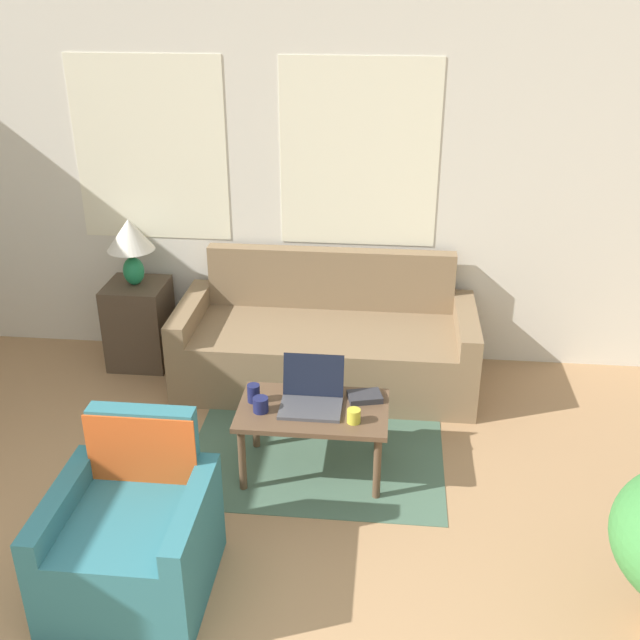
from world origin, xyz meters
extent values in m
cube|color=silver|center=(0.00, 3.58, 1.30)|extent=(6.93, 0.05, 2.60)
cube|color=white|center=(-0.83, 3.55, 1.55)|extent=(1.10, 0.01, 1.30)
cube|color=white|center=(0.65, 3.55, 1.55)|extent=(1.10, 0.01, 1.30)
cube|color=#476651|center=(0.50, 2.54, 0.00)|extent=(1.55, 1.90, 0.01)
cube|color=#846B4C|center=(0.47, 3.06, 0.22)|extent=(1.79, 0.86, 0.44)
cube|color=#846B4C|center=(0.47, 3.43, 0.45)|extent=(1.79, 0.12, 0.89)
cube|color=#846B4C|center=(-0.49, 3.06, 0.30)|extent=(0.14, 0.86, 0.59)
cube|color=#846B4C|center=(1.44, 3.06, 0.30)|extent=(0.14, 0.86, 0.59)
cube|color=#2D6B75|center=(-0.25, 1.00, 0.22)|extent=(0.52, 0.73, 0.44)
cube|color=#2D6B75|center=(-0.25, 1.31, 0.41)|extent=(0.52, 0.10, 0.83)
cube|color=#2D6B75|center=(-0.56, 1.00, 0.28)|extent=(0.10, 0.73, 0.56)
cube|color=#2D6B75|center=(0.06, 1.00, 0.28)|extent=(0.10, 0.73, 0.56)
cube|color=#D1511E|center=(-0.25, 1.26, 0.51)|extent=(0.54, 0.01, 0.60)
cube|color=#4C3D2D|center=(-0.94, 3.26, 0.32)|extent=(0.43, 0.43, 0.63)
ellipsoid|color=#1E8451|center=(-0.94, 3.26, 0.74)|extent=(0.15, 0.15, 0.21)
cylinder|color=tan|center=(-0.94, 3.26, 0.87)|extent=(0.02, 0.02, 0.06)
cone|color=white|center=(-0.94, 3.26, 1.01)|extent=(0.34, 0.34, 0.22)
cube|color=brown|center=(0.50, 2.03, 0.42)|extent=(0.86, 0.52, 0.03)
cylinder|color=brown|center=(0.12, 1.82, 0.20)|extent=(0.04, 0.04, 0.40)
cylinder|color=brown|center=(0.88, 1.82, 0.20)|extent=(0.04, 0.04, 0.40)
cylinder|color=brown|center=(0.12, 2.24, 0.20)|extent=(0.04, 0.04, 0.40)
cylinder|color=brown|center=(0.88, 2.24, 0.20)|extent=(0.04, 0.04, 0.40)
cube|color=#47474C|center=(0.49, 2.01, 0.44)|extent=(0.35, 0.25, 0.02)
cube|color=black|center=(0.49, 2.16, 0.58)|extent=(0.35, 0.08, 0.24)
cylinder|color=#191E4C|center=(0.15, 2.07, 0.49)|extent=(0.07, 0.07, 0.11)
cylinder|color=gold|center=(0.74, 1.91, 0.48)|extent=(0.08, 0.08, 0.08)
cylinder|color=#191E4C|center=(0.21, 1.96, 0.48)|extent=(0.09, 0.09, 0.09)
cube|color=#2D2D33|center=(0.79, 2.15, 0.45)|extent=(0.22, 0.18, 0.04)
camera|label=1|loc=(0.91, -1.61, 2.72)|focal=42.00mm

